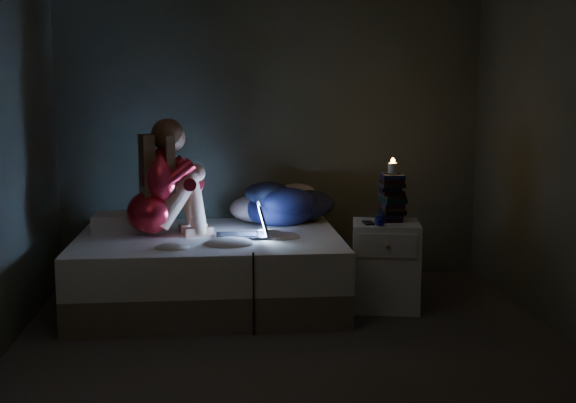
{
  "coord_description": "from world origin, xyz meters",
  "views": [
    {
      "loc": [
        -0.47,
        -4.32,
        1.6
      ],
      "look_at": [
        0.05,
        1.0,
        0.8
      ],
      "focal_mm": 45.41,
      "sensor_mm": 36.0,
      "label": 1
    }
  ],
  "objects": [
    {
      "name": "laptop",
      "position": [
        -0.3,
        0.98,
        0.67
      ],
      "size": [
        0.38,
        0.27,
        0.27
      ],
      "primitive_type": null,
      "rotation": [
        0.0,
        0.0,
        0.0
      ],
      "color": "black",
      "rests_on": "bed"
    },
    {
      "name": "book_stack",
      "position": [
        0.82,
        0.94,
        0.82
      ],
      "size": [
        0.19,
        0.25,
        0.33
      ],
      "primitive_type": null,
      "color": "black",
      "rests_on": "nightstand"
    },
    {
      "name": "bed",
      "position": [
        -0.54,
        1.1,
        0.27
      ],
      "size": [
        1.96,
        1.47,
        0.54
      ],
      "primitive_type": null,
      "color": "beige",
      "rests_on": "ground"
    },
    {
      "name": "phone",
      "position": [
        0.64,
        0.81,
        0.66
      ],
      "size": [
        0.1,
        0.15,
        0.01
      ],
      "primitive_type": "cube",
      "rotation": [
        0.0,
        0.0,
        0.2
      ],
      "color": "black",
      "rests_on": "nightstand"
    },
    {
      "name": "candle",
      "position": [
        0.82,
        0.94,
        1.02
      ],
      "size": [
        0.07,
        0.07,
        0.08
      ],
      "primitive_type": "cylinder",
      "color": "beige",
      "rests_on": "book_stack"
    },
    {
      "name": "floor",
      "position": [
        0.0,
        0.0,
        -0.01
      ],
      "size": [
        3.6,
        3.8,
        0.02
      ],
      "primitive_type": "cube",
      "color": "black",
      "rests_on": "ground"
    },
    {
      "name": "nightstand",
      "position": [
        0.77,
        0.88,
        0.33
      ],
      "size": [
        0.56,
        0.52,
        0.65
      ],
      "primitive_type": "cube",
      "rotation": [
        0.0,
        0.0,
        -0.18
      ],
      "color": "white",
      "rests_on": "ground"
    },
    {
      "name": "wall_back",
      "position": [
        0.0,
        1.91,
        1.3
      ],
      "size": [
        3.6,
        0.02,
        2.6
      ],
      "primitive_type": "cube",
      "color": "#373E30",
      "rests_on": "ground"
    },
    {
      "name": "clothes_pile",
      "position": [
        0.03,
        1.52,
        0.72
      ],
      "size": [
        0.61,
        0.49,
        0.36
      ],
      "primitive_type": null,
      "rotation": [
        0.0,
        0.0,
        -0.0
      ],
      "color": "#132148",
      "rests_on": "bed"
    },
    {
      "name": "wall_front",
      "position": [
        0.0,
        -1.91,
        1.3
      ],
      "size": [
        3.6,
        0.02,
        2.6
      ],
      "primitive_type": "cube",
      "color": "#373E30",
      "rests_on": "ground"
    },
    {
      "name": "blue_orb",
      "position": [
        0.72,
        0.72,
        0.69
      ],
      "size": [
        0.08,
        0.08,
        0.08
      ],
      "primitive_type": "sphere",
      "color": "#090F5B",
      "rests_on": "nightstand"
    },
    {
      "name": "pillow",
      "position": [
        -1.19,
        1.33,
        0.61
      ],
      "size": [
        0.46,
        0.33,
        0.13
      ],
      "primitive_type": "cube",
      "color": "silver",
      "rests_on": "bed"
    },
    {
      "name": "woman",
      "position": [
        -0.96,
        1.06,
        0.98
      ],
      "size": [
        0.62,
        0.49,
        0.88
      ],
      "primitive_type": null,
      "rotation": [
        0.0,
        0.0,
        0.28
      ],
      "color": "#AA0411",
      "rests_on": "bed"
    }
  ]
}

